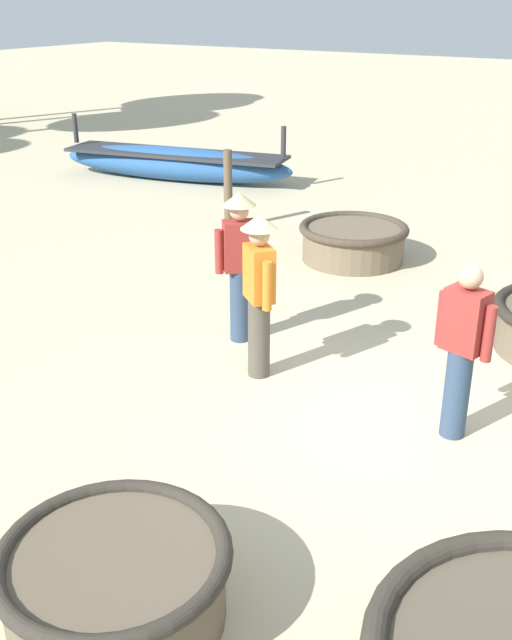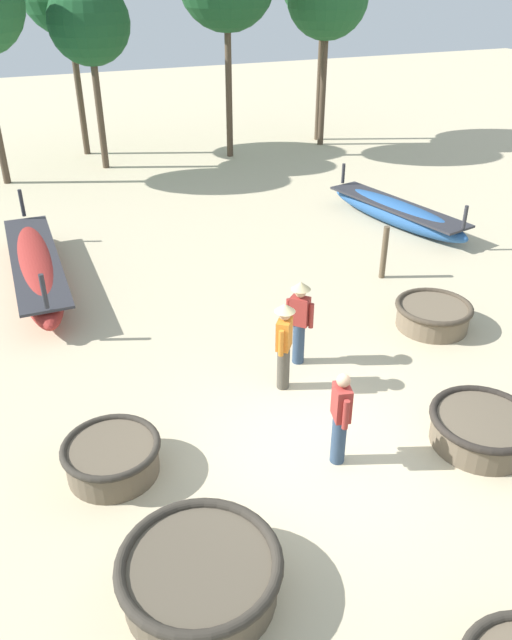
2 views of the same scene
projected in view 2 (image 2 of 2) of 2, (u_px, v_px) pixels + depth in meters
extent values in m
plane|color=#C6B793|center=(322.00, 446.00, 9.68)|extent=(80.00, 80.00, 0.00)
cylinder|color=brown|center=(481.00, 430.00, 9.63)|extent=(1.52, 1.52, 0.48)
torus|color=#28231E|center=(484.00, 418.00, 9.51)|extent=(1.64, 1.64, 0.12)
cylinder|color=brown|center=(200.00, 578.00, 7.29)|extent=(1.82, 1.82, 0.53)
torus|color=#332D26|center=(199.00, 563.00, 7.16)|extent=(1.96, 1.96, 0.15)
cylinder|color=brown|center=(113.00, 459.00, 9.07)|extent=(1.33, 1.33, 0.49)
torus|color=#332D26|center=(111.00, 446.00, 8.95)|extent=(1.44, 1.44, 0.11)
cylinder|color=brown|center=(433.00, 317.00, 12.75)|extent=(1.45, 1.45, 0.47)
torus|color=#42382B|center=(434.00, 306.00, 12.63)|extent=(1.56, 1.56, 0.12)
ellipsoid|color=#285693|center=(396.00, 213.00, 17.77)|extent=(1.96, 5.12, 0.66)
cube|color=#2D2D33|center=(397.00, 206.00, 17.67)|extent=(1.91, 4.74, 0.06)
cylinder|color=#2D2D33|center=(343.00, 173.00, 19.14)|extent=(0.10, 0.10, 0.60)
cylinder|color=#2D2D33|center=(465.00, 217.00, 15.84)|extent=(0.10, 0.10, 0.60)
ellipsoid|color=maroon|center=(37.00, 269.00, 14.38)|extent=(1.09, 5.93, 0.79)
cube|color=#2D2D33|center=(35.00, 259.00, 14.25)|extent=(1.12, 5.46, 0.06)
cylinder|color=#2D2D33|center=(22.00, 203.00, 16.22)|extent=(0.10, 0.10, 0.71)
cylinder|color=#2D2D33|center=(44.00, 291.00, 11.84)|extent=(0.10, 0.10, 0.71)
cylinder|color=#2D425B|center=(339.00, 439.00, 9.20)|extent=(0.22, 0.22, 0.82)
cube|color=maroon|center=(342.00, 402.00, 8.86)|extent=(0.30, 0.38, 0.54)
sphere|color=tan|center=(344.00, 380.00, 8.67)|extent=(0.20, 0.20, 0.20)
cylinder|color=maroon|center=(337.00, 396.00, 9.07)|extent=(0.09, 0.09, 0.48)
cylinder|color=maroon|center=(346.00, 415.00, 8.70)|extent=(0.09, 0.09, 0.48)
cylinder|color=#2D425B|center=(299.00, 343.00, 11.53)|extent=(0.22, 0.22, 0.82)
cube|color=maroon|center=(300.00, 311.00, 11.19)|extent=(0.39, 0.40, 0.54)
sphere|color=tan|center=(301.00, 292.00, 11.00)|extent=(0.20, 0.20, 0.20)
cylinder|color=maroon|center=(311.00, 316.00, 11.14)|extent=(0.09, 0.09, 0.48)
cylinder|color=maroon|center=(288.00, 311.00, 11.30)|extent=(0.09, 0.09, 0.48)
cone|color=#D1BC84|center=(301.00, 286.00, 10.94)|extent=(0.36, 0.36, 0.14)
cylinder|color=#4C473D|center=(283.00, 367.00, 10.83)|extent=(0.22, 0.22, 0.82)
cube|color=orange|center=(284.00, 334.00, 10.49)|extent=(0.38, 0.40, 0.54)
sphere|color=tan|center=(285.00, 314.00, 10.30)|extent=(0.20, 0.20, 0.20)
cylinder|color=orange|center=(281.00, 343.00, 10.33)|extent=(0.09, 0.09, 0.48)
cylinder|color=orange|center=(287.00, 330.00, 10.70)|extent=(0.09, 0.09, 0.48)
cone|color=#D1BC84|center=(285.00, 307.00, 10.24)|extent=(0.36, 0.36, 0.14)
cylinder|color=brown|center=(384.00, 252.00, 14.57)|extent=(0.14, 0.14, 1.28)
cylinder|color=#4C3D2D|center=(320.00, 79.00, 25.36)|extent=(0.24, 0.24, 4.87)
cylinder|color=#4C3D2D|center=(79.00, 91.00, 23.40)|extent=(0.24, 0.24, 4.68)
cylinder|color=#4C3D2D|center=(323.00, 89.00, 24.75)|extent=(0.24, 0.24, 4.39)
cylinder|color=#4C3D2D|center=(100.00, 113.00, 21.94)|extent=(0.24, 0.24, 3.88)
sphere|color=#194723|center=(89.00, 22.00, 20.50)|extent=(2.71, 2.71, 2.71)
cylinder|color=#4C3D2D|center=(229.00, 90.00, 23.06)|extent=(0.24, 0.24, 4.87)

